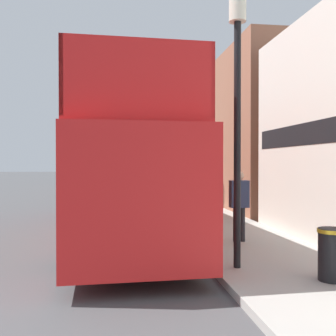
{
  "coord_description": "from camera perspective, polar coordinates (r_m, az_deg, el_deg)",
  "views": [
    {
      "loc": [
        3.67,
        -3.1,
        2.08
      ],
      "look_at": [
        5.02,
        6.97,
        1.95
      ],
      "focal_mm": 42.0,
      "sensor_mm": 36.0,
      "label": 1
    }
  ],
  "objects": [
    {
      "name": "brick_terrace_rear",
      "position": [
        26.95,
        8.89,
        6.05
      ],
      "size": [
        6.0,
        25.3,
        9.17
      ],
      "color": "#9E664C",
      "rests_on": "ground_plane"
    },
    {
      "name": "sidewalk",
      "position": [
        21.44,
        1.0,
        -4.66
      ],
      "size": [
        2.85,
        108.0,
        0.14
      ],
      "color": "#ADAAA3",
      "rests_on": "ground_plane"
    },
    {
      "name": "pedestrian_third",
      "position": [
        9.88,
        10.28,
        -4.46
      ],
      "size": [
        0.46,
        0.25,
        1.74
      ],
      "color": "#232328",
      "rests_on": "sidewalk"
    },
    {
      "name": "lamp_post_second",
      "position": [
        17.16,
        -0.24,
        4.41
      ],
      "size": [
        0.35,
        0.35,
        4.38
      ],
      "color": "black",
      "rests_on": "sidewalk"
    },
    {
      "name": "tour_bus",
      "position": [
        11.45,
        -6.75,
        -0.73
      ],
      "size": [
        2.95,
        10.93,
        4.1
      ],
      "rotation": [
        0.0,
        0.0,
        0.04
      ],
      "color": "red",
      "rests_on": "ground_plane"
    },
    {
      "name": "ground_plane",
      "position": [
        24.46,
        -16.31,
        -4.19
      ],
      "size": [
        144.0,
        144.0,
        0.0
      ],
      "primitive_type": "plane",
      "color": "#4C4C4F"
    },
    {
      "name": "lamp_post_nearest",
      "position": [
        7.56,
        10.05,
        13.05
      ],
      "size": [
        0.35,
        0.35,
        5.22
      ],
      "color": "black",
      "rests_on": "sidewalk"
    },
    {
      "name": "parked_car_ahead_of_bus",
      "position": [
        20.19,
        -5.7,
        -3.16
      ],
      "size": [
        1.89,
        4.18,
        1.51
      ],
      "rotation": [
        0.0,
        0.0,
        0.04
      ],
      "color": "#9E9EA3",
      "rests_on": "ground_plane"
    },
    {
      "name": "litter_bin",
      "position": [
        7.16,
        22.69,
        -11.27
      ],
      "size": [
        0.48,
        0.48,
        0.87
      ],
      "color": "black",
      "rests_on": "sidewalk"
    }
  ]
}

